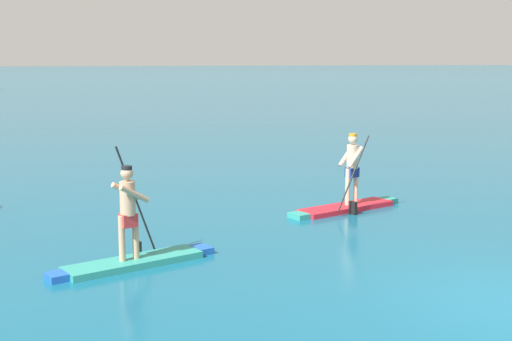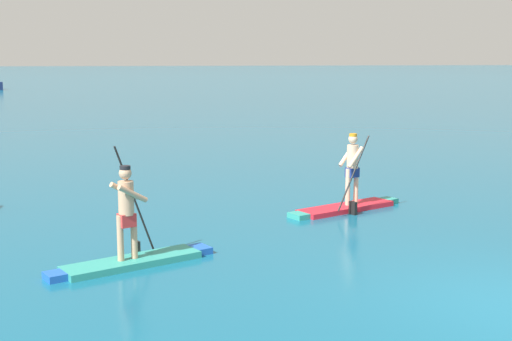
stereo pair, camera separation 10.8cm
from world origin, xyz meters
The scene contains 2 objects.
paddleboarder_near_left centered at (-5.62, 2.97, 0.37)m, with size 2.83×1.69×2.02m.
paddleboarder_mid_center centered at (-0.80, 6.51, 0.37)m, with size 2.94×1.75×1.78m.
Camera 1 is at (-5.44, -8.59, 3.52)m, focal length 49.01 mm.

